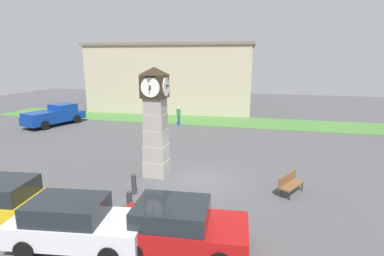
{
  "coord_description": "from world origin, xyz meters",
  "views": [
    {
      "loc": [
        2.92,
        -13.82,
        5.94
      ],
      "look_at": [
        -0.95,
        2.05,
        2.17
      ],
      "focal_mm": 28.0,
      "sensor_mm": 36.0,
      "label": 1
    }
  ],
  "objects": [
    {
      "name": "warehouse_blue_far",
      "position": [
        -7.93,
        22.46,
        3.84
      ],
      "size": [
        19.46,
        13.0,
        7.67
      ],
      "color": "#B7A88E",
      "rests_on": "ground_plane"
    },
    {
      "name": "pedestrian_near_bench",
      "position": [
        -4.6,
        11.93,
        1.01
      ],
      "size": [
        0.45,
        0.46,
        1.75
      ],
      "color": "#264CA5",
      "rests_on": "ground_plane"
    },
    {
      "name": "car_navy_sedan",
      "position": [
        -6.09,
        -5.64,
        0.83
      ],
      "size": [
        4.32,
        2.39,
        1.66
      ],
      "color": "gold",
      "rests_on": "ground_plane"
    },
    {
      "name": "ground_plane",
      "position": [
        0.0,
        0.0,
        0.0
      ],
      "size": [
        80.09,
        80.09,
        0.0
      ],
      "primitive_type": "plane",
      "color": "#4C4C4F"
    },
    {
      "name": "bench",
      "position": [
        4.25,
        -0.57,
        0.52
      ],
      "size": [
        1.25,
        1.65,
        0.9
      ],
      "color": "brown",
      "rests_on": "ground_plane"
    },
    {
      "name": "car_near_tower",
      "position": [
        -2.77,
        -6.3,
        0.81
      ],
      "size": [
        4.45,
        2.29,
        1.61
      ],
      "color": "silver",
      "rests_on": "ground_plane"
    },
    {
      "name": "grass_verge_far",
      "position": [
        -1.15,
        14.68,
        0.02
      ],
      "size": [
        48.05,
        4.95,
        0.04
      ],
      "primitive_type": "cube",
      "color": "#477A38",
      "rests_on": "ground_plane"
    },
    {
      "name": "bollard_far_row",
      "position": [
        -2.59,
        -2.27,
        0.49
      ],
      "size": [
        0.22,
        0.22,
        0.97
      ],
      "color": "#333338",
      "rests_on": "ground_plane"
    },
    {
      "name": "pickup_truck",
      "position": [
        -15.72,
        9.4,
        0.93
      ],
      "size": [
        3.42,
        5.81,
        1.85
      ],
      "color": "navy",
      "rests_on": "ground_plane"
    },
    {
      "name": "car_by_building",
      "position": [
        0.47,
        -5.56,
        0.77
      ],
      "size": [
        4.33,
        2.35,
        1.51
      ],
      "color": "#A51111",
      "rests_on": "ground_plane"
    },
    {
      "name": "clock_tower",
      "position": [
        -2.38,
        0.13,
        2.85
      ],
      "size": [
        1.58,
        1.52,
        5.58
      ],
      "color": "#A19C92",
      "rests_on": "ground_plane"
    },
    {
      "name": "bollard_near_tower",
      "position": [
        -1.64,
        -4.99,
        0.47
      ],
      "size": [
        0.28,
        0.28,
        0.93
      ],
      "color": "brown",
      "rests_on": "ground_plane"
    },
    {
      "name": "bollard_mid_row",
      "position": [
        -2.1,
        -3.77,
        0.44
      ],
      "size": [
        0.22,
        0.22,
        0.87
      ],
      "color": "#333338",
      "rests_on": "ground_plane"
    }
  ]
}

